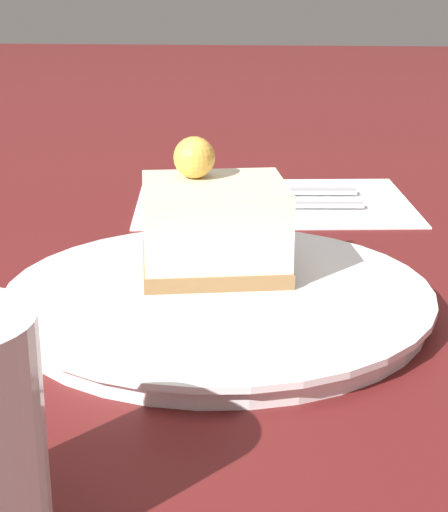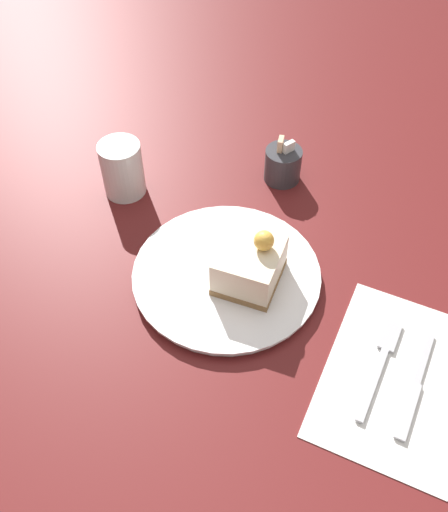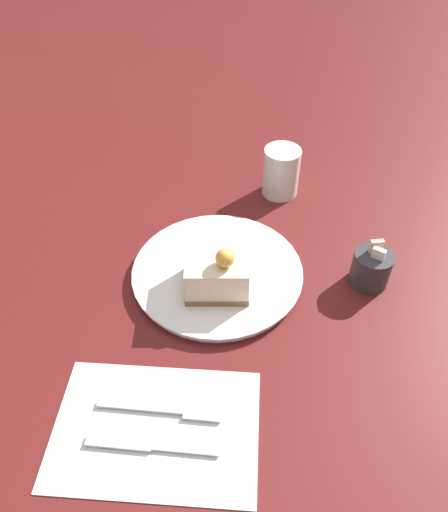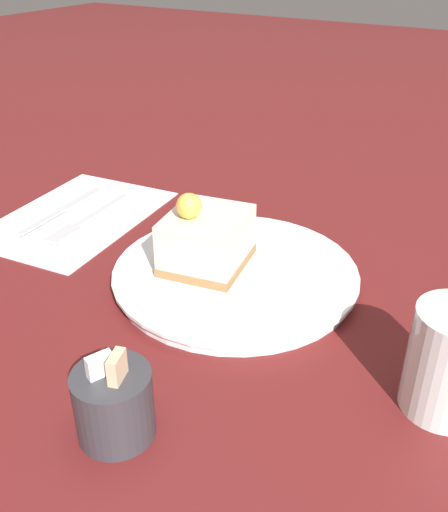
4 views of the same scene
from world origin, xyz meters
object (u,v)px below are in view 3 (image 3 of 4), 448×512
(sugar_bowl, at_px, (371,268))
(drinking_glass, at_px, (281,172))
(plate, at_px, (217,273))
(fork, at_px, (170,410))
(knife, at_px, (139,445))
(cake_slice, at_px, (217,272))

(sugar_bowl, xyz_separation_m, drinking_glass, (-0.21, -0.16, 0.02))
(plate, bearing_deg, fork, -4.07)
(plate, bearing_deg, knife, -8.25)
(cake_slice, distance_m, sugar_bowl, 0.24)
(cake_slice, distance_m, fork, 0.21)
(plate, distance_m, fork, 0.24)
(fork, distance_m, drinking_glass, 0.49)
(fork, xyz_separation_m, knife, (0.05, -0.03, 0.00))
(fork, bearing_deg, sugar_bowl, 132.91)
(knife, relative_size, sugar_bowl, 2.03)
(cake_slice, xyz_separation_m, drinking_glass, (-0.27, 0.07, -0.00))
(plate, height_order, cake_slice, cake_slice)
(drinking_glass, bearing_deg, cake_slice, -14.63)
(plate, xyz_separation_m, cake_slice, (0.03, 0.01, 0.04))
(cake_slice, distance_m, knife, 0.27)
(plate, xyz_separation_m, sugar_bowl, (-0.03, 0.24, 0.02))
(plate, xyz_separation_m, fork, (0.24, -0.02, -0.00))
(sugar_bowl, bearing_deg, knife, -40.89)
(knife, bearing_deg, sugar_bowl, 135.10)
(knife, bearing_deg, cake_slice, 165.35)
(fork, height_order, sugar_bowl, sugar_bowl)
(plate, distance_m, knife, 0.30)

